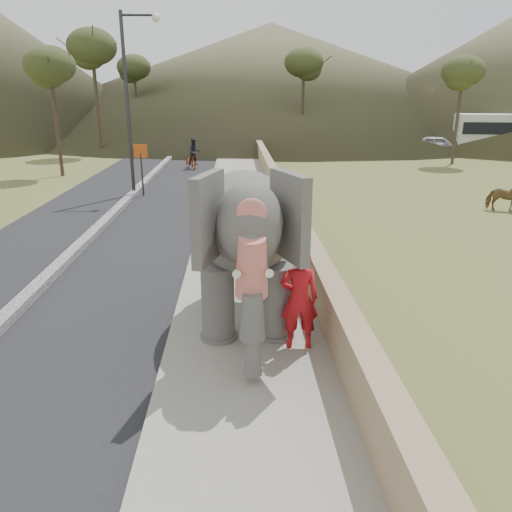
{
  "coord_description": "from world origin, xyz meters",
  "views": [
    {
      "loc": [
        -0.16,
        -5.25,
        4.58
      ],
      "look_at": [
        0.2,
        3.59,
        1.7
      ],
      "focal_mm": 35.0,
      "sensor_mm": 36.0,
      "label": 1
    }
  ],
  "objects": [
    {
      "name": "median",
      "position": [
        -5.0,
        10.0,
        0.11
      ],
      "size": [
        0.35,
        120.0,
        0.22
      ],
      "primitive_type": "cube",
      "color": "black",
      "rests_on": "ground"
    },
    {
      "name": "distant_car",
      "position": [
        16.05,
        34.67,
        0.72
      ],
      "size": [
        4.54,
        2.91,
        1.44
      ],
      "primitive_type": "imported",
      "rotation": [
        0.0,
        0.0,
        1.26
      ],
      "color": "#ABAAB1",
      "rests_on": "ground"
    },
    {
      "name": "motorcyclist",
      "position": [
        -2.9,
        26.98,
        0.75
      ],
      "size": [
        1.37,
        1.84,
        1.91
      ],
      "color": "maroon",
      "rests_on": "ground"
    },
    {
      "name": "trees",
      "position": [
        0.32,
        29.22,
        4.02
      ],
      "size": [
        47.81,
        44.12,
        9.5
      ],
      "color": "#473828",
      "rests_on": "ground"
    },
    {
      "name": "signboard",
      "position": [
        -4.5,
        18.1,
        1.64
      ],
      "size": [
        0.6,
        0.08,
        2.4
      ],
      "color": "#2D2D33",
      "rests_on": "ground"
    },
    {
      "name": "ground",
      "position": [
        0.0,
        0.0,
        0.0
      ],
      "size": [
        160.0,
        160.0,
        0.0
      ],
      "primitive_type": "plane",
      "color": "olive",
      "rests_on": "ground"
    },
    {
      "name": "elephant_and_man",
      "position": [
        0.02,
        4.32,
        1.73
      ],
      "size": [
        2.46,
        4.45,
        3.19
      ],
      "color": "#67635D",
      "rests_on": "ground"
    },
    {
      "name": "lamppost",
      "position": [
        -4.69,
        18.43,
        4.87
      ],
      "size": [
        1.76,
        0.36,
        8.0
      ],
      "color": "#333238",
      "rests_on": "ground"
    },
    {
      "name": "walkway",
      "position": [
        0.0,
        10.0,
        0.07
      ],
      "size": [
        3.0,
        120.0,
        0.15
      ],
      "primitive_type": "cube",
      "color": "#9E9687",
      "rests_on": "ground"
    },
    {
      "name": "parapet",
      "position": [
        1.65,
        10.0,
        0.55
      ],
      "size": [
        0.3,
        120.0,
        1.1
      ],
      "primitive_type": "cube",
      "color": "tan",
      "rests_on": "ground"
    },
    {
      "name": "cow",
      "position": [
        10.77,
        14.31,
        0.59
      ],
      "size": [
        1.52,
        1.05,
        1.17
      ],
      "primitive_type": "imported",
      "rotation": [
        0.0,
        0.0,
        1.24
      ],
      "color": "brown",
      "rests_on": "ground"
    },
    {
      "name": "road",
      "position": [
        -5.0,
        10.0,
        0.01
      ],
      "size": [
        7.0,
        120.0,
        0.03
      ],
      "primitive_type": "cube",
      "color": "black",
      "rests_on": "ground"
    },
    {
      "name": "hill_far",
      "position": [
        5.0,
        70.0,
        7.0
      ],
      "size": [
        80.0,
        80.0,
        14.0
      ],
      "primitive_type": "cone",
      "color": "brown",
      "rests_on": "ground"
    }
  ]
}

